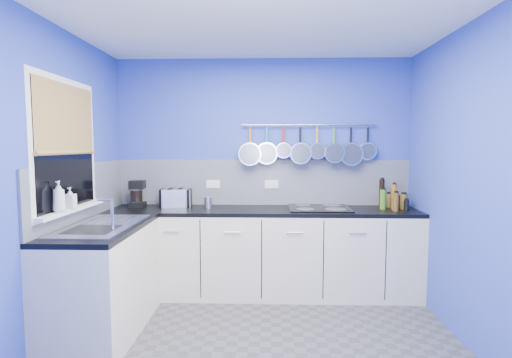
# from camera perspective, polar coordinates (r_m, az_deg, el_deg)

# --- Properties ---
(floor) EXTENTS (3.20, 3.00, 0.02)m
(floor) POSITION_cam_1_polar(r_m,az_deg,el_deg) (3.21, 0.53, -24.26)
(floor) COLOR #47474C
(floor) RESTS_ON ground
(ceiling) EXTENTS (3.20, 3.00, 0.02)m
(ceiling) POSITION_cam_1_polar(r_m,az_deg,el_deg) (2.96, 0.57, 23.70)
(ceiling) COLOR white
(ceiling) RESTS_ON ground
(wall_back) EXTENTS (3.20, 0.02, 2.50)m
(wall_back) POSITION_cam_1_polar(r_m,az_deg,el_deg) (4.33, 0.97, 0.86)
(wall_back) COLOR #3045B7
(wall_back) RESTS_ON ground
(wall_front) EXTENTS (3.20, 0.02, 2.50)m
(wall_front) POSITION_cam_1_polar(r_m,az_deg,el_deg) (1.33, -0.81, -8.34)
(wall_front) COLOR #3045B7
(wall_front) RESTS_ON ground
(wall_left) EXTENTS (0.02, 3.00, 2.50)m
(wall_left) POSITION_cam_1_polar(r_m,az_deg,el_deg) (3.28, -28.87, -1.05)
(wall_left) COLOR #3045B7
(wall_left) RESTS_ON ground
(wall_right) EXTENTS (0.02, 3.00, 2.50)m
(wall_right) POSITION_cam_1_polar(r_m,az_deg,el_deg) (3.22, 30.56, -1.22)
(wall_right) COLOR #3045B7
(wall_right) RESTS_ON ground
(backsplash_back) EXTENTS (3.20, 0.02, 0.50)m
(backsplash_back) POSITION_cam_1_polar(r_m,az_deg,el_deg) (4.31, 0.96, -0.49)
(backsplash_back) COLOR #9093A1
(backsplash_back) RESTS_ON wall_back
(backsplash_left) EXTENTS (0.02, 1.80, 0.50)m
(backsplash_left) POSITION_cam_1_polar(r_m,az_deg,el_deg) (3.80, -23.93, -1.63)
(backsplash_left) COLOR #9093A1
(backsplash_left) RESTS_ON wall_left
(cabinet_run_back) EXTENTS (3.20, 0.60, 0.86)m
(cabinet_run_back) POSITION_cam_1_polar(r_m,az_deg,el_deg) (4.16, 0.89, -10.79)
(cabinet_run_back) COLOR beige
(cabinet_run_back) RESTS_ON ground
(worktop_back) EXTENTS (3.20, 0.60, 0.04)m
(worktop_back) POSITION_cam_1_polar(r_m,az_deg,el_deg) (4.06, 0.90, -4.67)
(worktop_back) COLOR black
(worktop_back) RESTS_ON cabinet_run_back
(cabinet_run_left) EXTENTS (0.60, 1.20, 0.86)m
(cabinet_run_left) POSITION_cam_1_polar(r_m,az_deg,el_deg) (3.57, -21.36, -13.81)
(cabinet_run_left) COLOR beige
(cabinet_run_left) RESTS_ON ground
(worktop_left) EXTENTS (0.60, 1.20, 0.04)m
(worktop_left) POSITION_cam_1_polar(r_m,az_deg,el_deg) (3.46, -21.60, -6.71)
(worktop_left) COLOR black
(worktop_left) RESTS_ON cabinet_run_left
(window_frame) EXTENTS (0.01, 1.00, 1.10)m
(window_frame) POSITION_cam_1_polar(r_m,az_deg,el_deg) (3.51, -26.08, 4.32)
(window_frame) COLOR white
(window_frame) RESTS_ON wall_left
(window_glass) EXTENTS (0.01, 0.90, 1.00)m
(window_glass) POSITION_cam_1_polar(r_m,az_deg,el_deg) (3.51, -26.01, 4.33)
(window_glass) COLOR black
(window_glass) RESTS_ON wall_left
(bamboo_blind) EXTENTS (0.01, 0.90, 0.55)m
(bamboo_blind) POSITION_cam_1_polar(r_m,az_deg,el_deg) (3.51, -26.03, 8.00)
(bamboo_blind) COLOR gold
(bamboo_blind) RESTS_ON wall_left
(window_sill) EXTENTS (0.10, 0.98, 0.03)m
(window_sill) POSITION_cam_1_polar(r_m,az_deg,el_deg) (3.53, -25.41, -4.04)
(window_sill) COLOR white
(window_sill) RESTS_ON wall_left
(sink_unit) EXTENTS (0.50, 0.95, 0.01)m
(sink_unit) POSITION_cam_1_polar(r_m,az_deg,el_deg) (3.45, -21.61, -6.32)
(sink_unit) COLOR silver
(sink_unit) RESTS_ON worktop_left
(mixer_tap) EXTENTS (0.12, 0.08, 0.26)m
(mixer_tap) POSITION_cam_1_polar(r_m,az_deg,el_deg) (3.20, -20.32, -4.84)
(mixer_tap) COLOR silver
(mixer_tap) RESTS_ON worktop_left
(socket_left) EXTENTS (0.15, 0.01, 0.09)m
(socket_left) POSITION_cam_1_polar(r_m,az_deg,el_deg) (4.34, -6.32, -0.74)
(socket_left) COLOR white
(socket_left) RESTS_ON backsplash_back
(socket_right) EXTENTS (0.15, 0.01, 0.09)m
(socket_right) POSITION_cam_1_polar(r_m,az_deg,el_deg) (4.30, 2.29, -0.77)
(socket_right) COLOR white
(socket_right) RESTS_ON backsplash_back
(pot_rail) EXTENTS (1.45, 0.02, 0.02)m
(pot_rail) POSITION_cam_1_polar(r_m,az_deg,el_deg) (4.28, 7.73, 7.87)
(pot_rail) COLOR silver
(pot_rail) RESTS_ON wall_back
(soap_bottle_a) EXTENTS (0.11, 0.11, 0.24)m
(soap_bottle_a) POSITION_cam_1_polar(r_m,az_deg,el_deg) (3.31, -26.92, -2.31)
(soap_bottle_a) COLOR white
(soap_bottle_a) RESTS_ON window_sill
(soap_bottle_b) EXTENTS (0.08, 0.08, 0.17)m
(soap_bottle_b) POSITION_cam_1_polar(r_m,az_deg,el_deg) (3.46, -25.59, -2.53)
(soap_bottle_b) COLOR white
(soap_bottle_b) RESTS_ON window_sill
(paper_towel) EXTENTS (0.14, 0.14, 0.25)m
(paper_towel) POSITION_cam_1_polar(r_m,az_deg,el_deg) (4.35, -17.15, -2.34)
(paper_towel) COLOR white
(paper_towel) RESTS_ON worktop_back
(coffee_maker) EXTENTS (0.18, 0.19, 0.29)m
(coffee_maker) POSITION_cam_1_polar(r_m,az_deg,el_deg) (4.33, -17.04, -2.10)
(coffee_maker) COLOR black
(coffee_maker) RESTS_ON worktop_back
(toaster) EXTENTS (0.33, 0.24, 0.19)m
(toaster) POSITION_cam_1_polar(r_m,az_deg,el_deg) (4.27, -11.68, -2.72)
(toaster) COLOR silver
(toaster) RESTS_ON worktop_back
(canister) EXTENTS (0.10, 0.10, 0.12)m
(canister) POSITION_cam_1_polar(r_m,az_deg,el_deg) (4.13, -7.02, -3.45)
(canister) COLOR silver
(canister) RESTS_ON worktop_back
(hob) EXTENTS (0.63, 0.56, 0.01)m
(hob) POSITION_cam_1_polar(r_m,az_deg,el_deg) (4.14, 9.17, -4.17)
(hob) COLOR black
(hob) RESTS_ON worktop_back
(pan_0) EXTENTS (0.25, 0.10, 0.44)m
(pan_0) POSITION_cam_1_polar(r_m,az_deg,el_deg) (4.25, -0.87, 4.97)
(pan_0) COLOR silver
(pan_0) RESTS_ON pot_rail
(pan_1) EXTENTS (0.23, 0.05, 0.42)m
(pan_1) POSITION_cam_1_polar(r_m,az_deg,el_deg) (4.24, 1.59, 5.07)
(pan_1) COLOR silver
(pan_1) RESTS_ON pot_rail
(pan_2) EXTENTS (0.17, 0.11, 0.36)m
(pan_2) POSITION_cam_1_polar(r_m,az_deg,el_deg) (4.25, 4.05, 5.50)
(pan_2) COLOR silver
(pan_2) RESTS_ON pot_rail
(pan_3) EXTENTS (0.23, 0.11, 0.42)m
(pan_3) POSITION_cam_1_polar(r_m,az_deg,el_deg) (4.26, 6.50, 5.05)
(pan_3) COLOR silver
(pan_3) RESTS_ON pot_rail
(pan_4) EXTENTS (0.18, 0.10, 0.37)m
(pan_4) POSITION_cam_1_polar(r_m,az_deg,el_deg) (4.28, 8.93, 5.36)
(pan_4) COLOR silver
(pan_4) RESTS_ON pot_rail
(pan_5) EXTENTS (0.22, 0.11, 0.41)m
(pan_5) POSITION_cam_1_polar(r_m,az_deg,el_deg) (4.30, 11.34, 5.06)
(pan_5) COLOR silver
(pan_5) RESTS_ON pot_rail
(pan_6) EXTENTS (0.25, 0.09, 0.44)m
(pan_6) POSITION_cam_1_polar(r_m,az_deg,el_deg) (4.34, 13.70, 4.82)
(pan_6) COLOR silver
(pan_6) RESTS_ON pot_rail
(pan_7) EXTENTS (0.19, 0.05, 0.38)m
(pan_7) POSITION_cam_1_polar(r_m,az_deg,el_deg) (4.38, 16.04, 5.18)
(pan_7) COLOR silver
(pan_7) RESTS_ON pot_rail
(condiment_0) EXTENTS (0.07, 0.07, 0.11)m
(condiment_0) POSITION_cam_1_polar(r_m,az_deg,el_deg) (4.40, 20.34, -3.24)
(condiment_0) COLOR #4C190C
(condiment_0) RESTS_ON worktop_back
(condiment_1) EXTENTS (0.05, 0.05, 0.15)m
(condiment_1) POSITION_cam_1_polar(r_m,az_deg,el_deg) (4.37, 18.84, -3.01)
(condiment_1) COLOR olive
(condiment_1) RESTS_ON worktop_back
(condiment_2) EXTENTS (0.06, 0.06, 0.30)m
(condiment_2) POSITION_cam_1_polar(r_m,az_deg,el_deg) (4.33, 17.94, -2.04)
(condiment_2) COLOR black
(condiment_2) RESTS_ON worktop_back
(condiment_3) EXTENTS (0.07, 0.07, 0.16)m
(condiment_3) POSITION_cam_1_polar(r_m,az_deg,el_deg) (4.30, 20.84, -3.13)
(condiment_3) COLOR brown
(condiment_3) RESTS_ON worktop_back
(condiment_4) EXTENTS (0.05, 0.05, 0.26)m
(condiment_4) POSITION_cam_1_polar(r_m,az_deg,el_deg) (4.28, 19.57, -2.45)
(condiment_4) COLOR #8C5914
(condiment_4) RESTS_ON worktop_back
(condiment_5) EXTENTS (0.07, 0.07, 0.20)m
(condiment_5) POSITION_cam_1_polar(r_m,az_deg,el_deg) (4.23, 18.12, -2.85)
(condiment_5) COLOR #3F721E
(condiment_5) RESTS_ON worktop_back
(condiment_6) EXTENTS (0.05, 0.05, 0.11)m
(condiment_6) POSITION_cam_1_polar(r_m,az_deg,el_deg) (4.22, 21.18, -3.64)
(condiment_6) COLOR black
(condiment_6) RESTS_ON worktop_back
(condiment_7) EXTENTS (0.06, 0.06, 0.18)m
(condiment_7) POSITION_cam_1_polar(r_m,az_deg,el_deg) (4.15, 19.81, -3.19)
(condiment_7) COLOR brown
(condiment_7) RESTS_ON worktop_back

